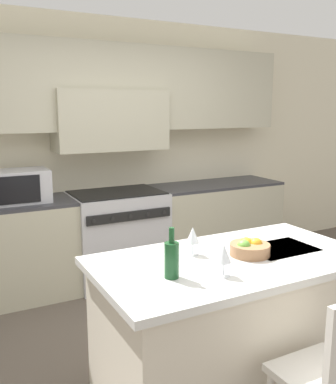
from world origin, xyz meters
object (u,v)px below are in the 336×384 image
(microwave, at_px, (17,186))
(fruit_bowl, at_px, (249,248))
(range_stove, at_px, (118,236))
(wine_glass_far, at_px, (193,236))
(wine_bottle, at_px, (172,259))
(wine_glass_near, at_px, (224,255))

(microwave, xyz_separation_m, fruit_bowl, (1.03, -2.06, -0.14))
(range_stove, bearing_deg, wine_glass_far, -96.87)
(wine_bottle, height_order, wine_glass_far, wine_bottle)
(wine_bottle, height_order, wine_glass_near, wine_bottle)
(wine_glass_near, height_order, fruit_bowl, wine_glass_near)
(range_stove, bearing_deg, microwave, 178.88)
(wine_bottle, distance_m, wine_glass_far, 0.38)
(wine_glass_near, bearing_deg, wine_glass_far, 85.54)
(microwave, relative_size, fruit_bowl, 2.26)
(range_stove, height_order, microwave, microwave)
(fruit_bowl, bearing_deg, wine_bottle, -171.00)
(microwave, bearing_deg, fruit_bowl, -63.36)
(microwave, bearing_deg, wine_bottle, -78.36)
(wine_glass_near, distance_m, fruit_bowl, 0.40)
(microwave, bearing_deg, wine_glass_far, -68.99)
(wine_glass_near, distance_m, wine_glass_far, 0.37)
(wine_bottle, bearing_deg, wine_glass_near, -23.02)
(range_stove, height_order, wine_glass_near, wine_glass_near)
(wine_bottle, xyz_separation_m, wine_glass_near, (0.26, -0.11, 0.02))
(wine_glass_far, relative_size, fruit_bowl, 0.72)
(wine_bottle, bearing_deg, wine_glass_far, 42.24)
(wine_glass_near, height_order, wine_glass_far, same)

